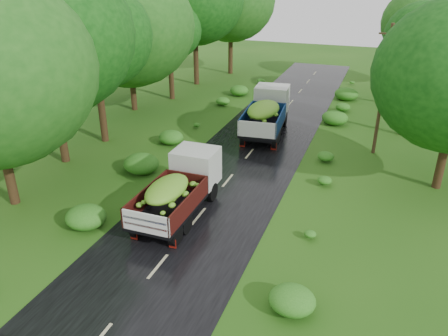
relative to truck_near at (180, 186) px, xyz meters
The scene contains 8 objects.
road 3.48m from the truck_near, 73.53° to the right, with size 6.50×80.00×0.02m, color black.
road_lines 2.65m from the truck_near, 66.26° to the right, with size 0.12×69.60×0.00m.
truck_near is the anchor object (origin of this frame).
truck_far 12.02m from the truck_near, 85.87° to the left, with size 3.01×6.95×2.84m.
utility_pole 13.78m from the truck_near, 53.08° to the left, with size 1.37×0.23×7.80m.
trees_left 16.50m from the truck_near, 125.58° to the left, with size 7.29×35.15×9.80m.
trees_right 21.26m from the truck_near, 58.73° to the left, with size 5.13×25.97×7.77m.
shrubs 6.11m from the truck_near, 81.38° to the left, with size 11.90×44.00×0.70m.
Camera 1 is at (7.22, -8.06, 10.65)m, focal length 35.00 mm.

